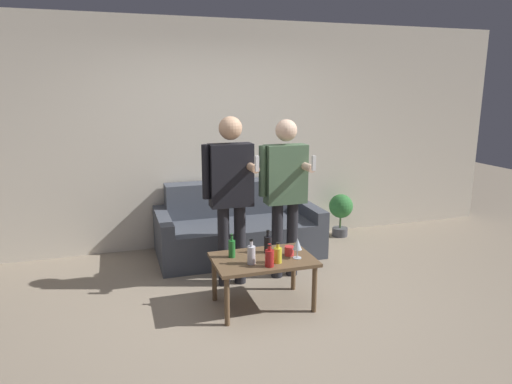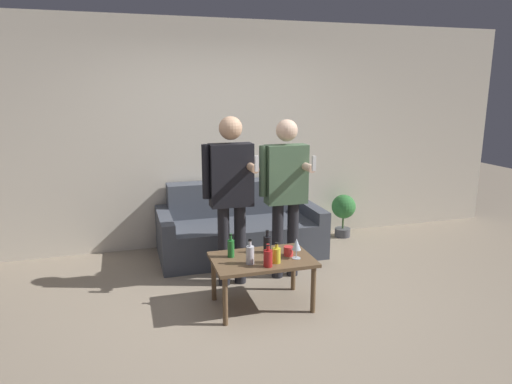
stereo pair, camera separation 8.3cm
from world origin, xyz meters
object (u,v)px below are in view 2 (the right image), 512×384
Objects in this scene: bottle_orange at (231,248)px; person_standing_left at (231,188)px; couch at (239,229)px; coffee_table at (262,264)px; person_standing_right at (286,186)px.

person_standing_left is (0.11, 0.44, 0.44)m from bottle_orange.
couch is 1.13m from person_standing_left.
couch is at bearing 84.17° from coffee_table.
person_standing_left is at bearing 104.97° from coffee_table.
coffee_table is 0.90m from person_standing_right.
person_standing_right is at bearing 2.93° from person_standing_left.
bottle_orange is 0.13× the size of person_standing_left.
person_standing_left is at bearing 76.15° from bottle_orange.
bottle_orange is 0.64m from person_standing_left.
couch is at bearing 71.23° from person_standing_left.
person_standing_right is (0.68, 0.47, 0.41)m from bottle_orange.
coffee_table is at bearing -75.03° from person_standing_left.
person_standing_right is at bearing 53.82° from coffee_table.
couch is at bearing 72.89° from bottle_orange.
person_standing_right is at bearing -71.25° from couch.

